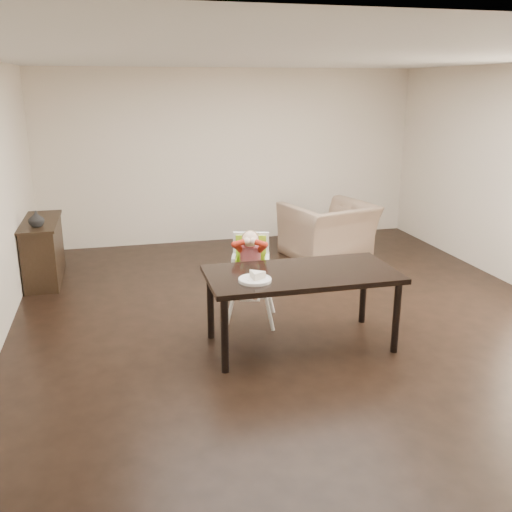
{
  "coord_description": "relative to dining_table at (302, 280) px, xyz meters",
  "views": [
    {
      "loc": [
        -1.83,
        -5.44,
        2.45
      ],
      "look_at": [
        -0.51,
        -0.16,
        0.81
      ],
      "focal_mm": 40.0,
      "sensor_mm": 36.0,
      "label": 1
    }
  ],
  "objects": [
    {
      "name": "room_walls",
      "position": [
        0.17,
        0.58,
        1.18
      ],
      "size": [
        6.02,
        7.02,
        2.71
      ],
      "color": "beige",
      "rests_on": "ground"
    },
    {
      "name": "plate",
      "position": [
        -0.49,
        -0.15,
        0.11
      ],
      "size": [
        0.33,
        0.33,
        0.09
      ],
      "rotation": [
        0.0,
        0.0,
        0.1
      ],
      "color": "white",
      "rests_on": "dining_table"
    },
    {
      "name": "vase",
      "position": [
        -2.61,
        2.33,
        0.21
      ],
      "size": [
        0.23,
        0.24,
        0.19
      ],
      "primitive_type": "imported",
      "rotation": [
        0.0,
        0.0,
        0.27
      ],
      "color": "#99999E",
      "rests_on": "sideboard"
    },
    {
      "name": "high_chair",
      "position": [
        -0.33,
        0.71,
        0.04
      ],
      "size": [
        0.52,
        0.52,
        1.0
      ],
      "rotation": [
        0.0,
        0.0,
        -0.28
      ],
      "color": "white",
      "rests_on": "ground"
    },
    {
      "name": "sideboard",
      "position": [
        -2.61,
        2.67,
        -0.27
      ],
      "size": [
        0.44,
        1.26,
        0.79
      ],
      "color": "black",
      "rests_on": "ground"
    },
    {
      "name": "dining_table",
      "position": [
        0.0,
        0.0,
        0.0
      ],
      "size": [
        1.8,
        0.9,
        0.75
      ],
      "color": "black",
      "rests_on": "ground"
    },
    {
      "name": "armchair",
      "position": [
        1.36,
        2.81,
        -0.15
      ],
      "size": [
        1.36,
        1.08,
        1.04
      ],
      "primitive_type": "imported",
      "rotation": [
        0.0,
        0.0,
        3.42
      ],
      "color": "#977A60",
      "rests_on": "ground"
    },
    {
      "name": "ground",
      "position": [
        0.17,
        0.58,
        -0.67
      ],
      "size": [
        7.0,
        7.0,
        0.0
      ],
      "primitive_type": "plane",
      "color": "black",
      "rests_on": "ground"
    }
  ]
}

